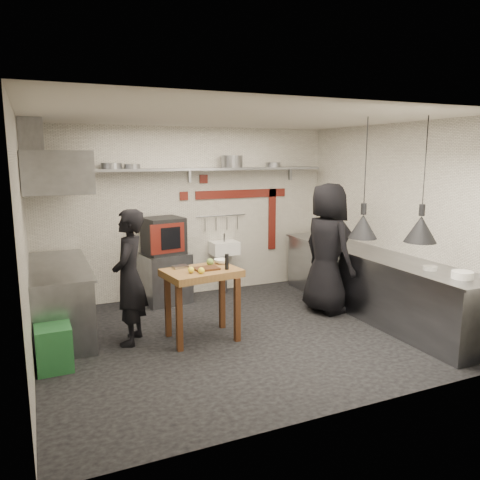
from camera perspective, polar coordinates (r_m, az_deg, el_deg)
name	(u,v)px	position (r m, az deg, el deg)	size (l,w,h in m)	color
floor	(240,335)	(6.31, 0.04, -11.50)	(5.00, 5.00, 0.00)	black
ceiling	(240,117)	(5.88, 0.04, 14.75)	(5.00, 5.00, 0.00)	beige
wall_back	(190,212)	(7.88, -6.16, 3.37)	(5.00, 0.04, 2.80)	silver
wall_front	(338,266)	(4.14, 11.91, -3.14)	(5.00, 0.04, 2.80)	silver
wall_left	(24,246)	(5.44, -24.80, -0.66)	(0.04, 4.20, 2.80)	silver
wall_right	(394,220)	(7.30, 18.30, 2.36)	(0.04, 4.20, 2.80)	silver
red_band_horiz	(242,194)	(8.17, 0.23, 5.65)	(1.70, 0.02, 0.14)	#5F1912
red_band_vert	(272,219)	(8.49, 3.93, 2.54)	(0.14, 0.02, 1.10)	#5F1912
red_tile_a	(204,179)	(7.90, -4.45, 7.42)	(0.14, 0.02, 0.14)	#5F1912
red_tile_b	(184,196)	(7.80, -6.86, 5.36)	(0.14, 0.02, 0.14)	#5F1912
back_shelf	(192,169)	(7.66, -5.85, 8.58)	(4.60, 0.34, 0.04)	slate
shelf_bracket_left	(67,177)	(7.45, -20.35, 7.18)	(0.04, 0.06, 0.24)	slate
shelf_bracket_mid	(189,175)	(7.80, -6.18, 7.87)	(0.04, 0.06, 0.24)	slate
shelf_bracket_right	(290,173)	(8.57, 6.12, 8.09)	(0.04, 0.06, 0.24)	slate
pan_far_left	(111,166)	(7.36, -15.42, 8.71)	(0.31, 0.31, 0.09)	slate
pan_mid_left	(132,166)	(7.41, -12.99, 8.74)	(0.24, 0.24, 0.07)	slate
stock_pot	(232,161)	(7.90, -0.98, 9.56)	(0.36, 0.36, 0.20)	slate
pan_right	(273,165)	(8.23, 4.10, 9.15)	(0.24, 0.24, 0.08)	slate
oven_stand	(165,278)	(7.65, -9.15, -4.54)	(0.70, 0.64, 0.80)	slate
combi_oven	(164,236)	(7.48, -9.30, 0.52)	(0.57, 0.53, 0.58)	black
oven_door	(167,238)	(7.23, -8.83, 0.19)	(0.56, 0.03, 0.46)	#5F1912
oven_glass	(171,238)	(7.23, -8.43, 0.21)	(0.32, 0.01, 0.34)	black
hand_sink	(224,248)	(8.00, -1.93, -0.97)	(0.46, 0.34, 0.22)	white
sink_tap	(224,238)	(7.96, -1.93, 0.30)	(0.03, 0.03, 0.14)	slate
sink_drain	(225,273)	(8.06, -1.80, -4.09)	(0.06, 0.06, 0.66)	slate
utensil_rail	(221,216)	(8.04, -2.32, 2.99)	(0.02, 0.02, 0.90)	slate
counter_right	(372,284)	(7.26, 15.81, -5.21)	(0.70, 3.80, 0.90)	slate
counter_right_top	(374,254)	(7.16, 16.00, -1.62)	(0.76, 3.90, 0.03)	slate
plate_stack	(462,275)	(6.02, 25.47, -3.88)	(0.24, 0.24, 0.09)	white
small_bowl_right	(430,268)	(6.32, 22.16, -3.19)	(0.18, 0.18, 0.05)	white
counter_left	(60,300)	(6.69, -21.07, -6.87)	(0.70, 1.90, 0.90)	slate
counter_left_top	(58,266)	(6.57, -21.34, -2.98)	(0.76, 2.00, 0.03)	slate
extractor_hood	(55,171)	(6.42, -21.61, 7.85)	(0.78, 1.60, 0.50)	slate
hood_duct	(31,138)	(6.41, -24.13, 11.26)	(0.28, 0.28, 0.50)	slate
green_bin	(54,348)	(5.67, -21.73, -12.15)	(0.38, 0.38, 0.50)	#215F2E
prep_table	(202,304)	(6.07, -4.66, -7.83)	(0.92, 0.64, 0.92)	olive
cutting_board	(206,268)	(5.94, -4.13, -3.48)	(0.31, 0.22, 0.03)	#482714
pepper_mill	(227,262)	(5.91, -1.62, -2.66)	(0.05, 0.05, 0.20)	black
lemon_a	(191,270)	(5.77, -5.99, -3.65)	(0.08, 0.08, 0.08)	yellow
lemon_b	(201,271)	(5.73, -4.74, -3.73)	(0.08, 0.08, 0.08)	yellow
veg_ball	(210,262)	(6.12, -3.67, -2.70)	(0.10, 0.10, 0.10)	olive
steel_tray	(180,267)	(6.05, -7.32, -3.25)	(0.20, 0.13, 0.03)	slate
bowl	(221,261)	(6.24, -2.29, -2.61)	(0.19, 0.19, 0.06)	white
heat_lamp_near	(365,179)	(5.98, 15.01, 7.22)	(0.36, 0.36, 1.48)	black
heat_lamp_far	(424,180)	(5.98, 21.53, 6.80)	(0.39, 0.39, 1.49)	black
chef_left	(129,277)	(5.98, -13.33, -4.44)	(0.62, 0.41, 1.70)	black
chef_right	(327,248)	(7.09, 10.60, -1.02)	(0.95, 0.62, 1.95)	black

